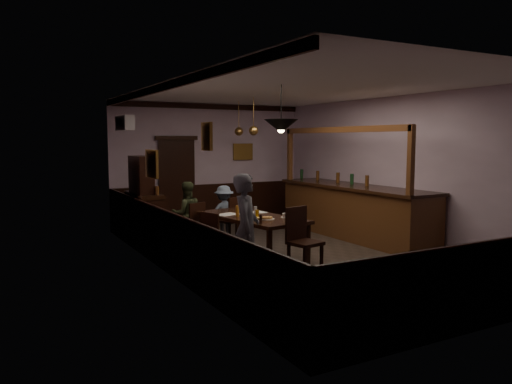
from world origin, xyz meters
TOP-DOWN VIEW (x-y plane):
  - room at (0.00, 0.00)m, footprint 5.01×8.01m
  - dining_table at (-0.80, 0.31)m, footprint 1.34×2.33m
  - chair_far_left at (-1.43, 1.50)m, footprint 0.49×0.49m
  - chair_far_right at (-0.54, 1.64)m, footprint 0.53×0.53m
  - chair_near at (-0.59, -0.99)m, footprint 0.54×0.54m
  - chair_side at (-1.68, -0.05)m, footprint 0.51×0.51m
  - person_standing at (-1.64, -1.09)m, footprint 0.64×0.71m
  - person_seated_left at (-1.49, 1.77)m, footprint 0.66×0.53m
  - person_seated_right at (-0.60, 1.91)m, footprint 0.77×0.47m
  - newspaper_left at (-1.12, 0.63)m, footprint 0.49×0.41m
  - newspaper_right at (-0.57, 0.60)m, footprint 0.44×0.32m
  - napkin at (-0.84, 0.08)m, footprint 0.17×0.17m
  - saucer at (-0.39, -0.17)m, footprint 0.15×0.15m
  - coffee_cup at (-0.42, -0.20)m, footprint 0.09×0.09m
  - pastry_plate at (-0.75, -0.20)m, footprint 0.22×0.22m
  - pastry_ring_a at (-0.80, -0.20)m, footprint 0.13×0.13m
  - pastry_ring_b at (-0.74, -0.22)m, footprint 0.13×0.13m
  - soda_can at (-0.76, 0.18)m, footprint 0.07×0.07m
  - beer_glass at (-1.07, 0.33)m, footprint 0.06×0.06m
  - water_glass at (-0.67, 0.40)m, footprint 0.06×0.06m
  - pepper_mill at (-1.03, -0.45)m, footprint 0.04×0.04m
  - sideboard at (-2.21, 2.23)m, footprint 0.48×1.35m
  - bar_counter at (1.99, 0.86)m, footprint 0.99×4.24m
  - door_back at (-0.90, 3.95)m, footprint 0.90×0.06m
  - ac_unit at (-2.38, 2.90)m, footprint 0.20×0.85m
  - picture_left_small at (-2.46, -1.60)m, footprint 0.04×0.28m
  - picture_left_large at (-2.46, 0.80)m, footprint 0.04×0.62m
  - picture_back at (0.90, 3.96)m, footprint 0.55×0.04m
  - pendant_iron at (-0.67, -0.48)m, footprint 0.56×0.56m
  - pendant_brass_mid at (0.10, 1.90)m, footprint 0.20×0.20m
  - pendant_brass_far at (0.30, 3.00)m, footprint 0.20×0.20m

SIDE VIEW (x-z plane):
  - chair_far_left at x=-1.43m, z-range 0.04..0.94m
  - chair_side at x=-1.68m, z-range 0.04..0.97m
  - chair_far_right at x=-0.54m, z-range 0.04..0.99m
  - chair_near at x=-0.59m, z-range 0.05..1.09m
  - person_seated_right at x=-0.60m, z-range 0.00..1.16m
  - bar_counter at x=1.99m, z-range -0.59..1.79m
  - person_seated_left at x=-1.49m, z-range 0.00..1.29m
  - dining_table at x=-0.80m, z-range 0.31..1.06m
  - sideboard at x=-2.21m, z-range -0.18..1.61m
  - napkin at x=-0.84m, z-range 0.75..0.75m
  - newspaper_left at x=-1.12m, z-range 0.75..0.76m
  - newspaper_right at x=-0.57m, z-range 0.75..0.76m
  - saucer at x=-0.39m, z-range 0.75..0.76m
  - pastry_plate at x=-0.75m, z-range 0.75..0.76m
  - pastry_ring_a at x=-0.80m, z-range 0.77..0.81m
  - pastry_ring_b at x=-0.74m, z-range 0.77..0.81m
  - coffee_cup at x=-0.42m, z-range 0.76..0.84m
  - soda_can at x=-0.76m, z-range 0.75..0.87m
  - person_standing at x=-1.64m, z-range 0.00..1.62m
  - pepper_mill at x=-1.03m, z-range 0.75..0.89m
  - water_glass at x=-0.67m, z-range 0.75..0.90m
  - beer_glass at x=-1.07m, z-range 0.75..0.95m
  - door_back at x=-0.90m, z-range 0.00..2.10m
  - room at x=0.00m, z-range -0.01..3.01m
  - picture_left_large at x=-2.46m, z-range 1.46..1.94m
  - picture_back at x=0.90m, z-range 1.59..2.01m
  - picture_left_small at x=-2.46m, z-range 1.97..2.33m
  - pendant_brass_mid at x=0.10m, z-range 1.89..2.70m
  - pendant_brass_far at x=0.30m, z-range 1.89..2.70m
  - pendant_iron at x=-0.67m, z-range 1.94..2.72m
  - ac_unit at x=-2.38m, z-range 2.30..2.60m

